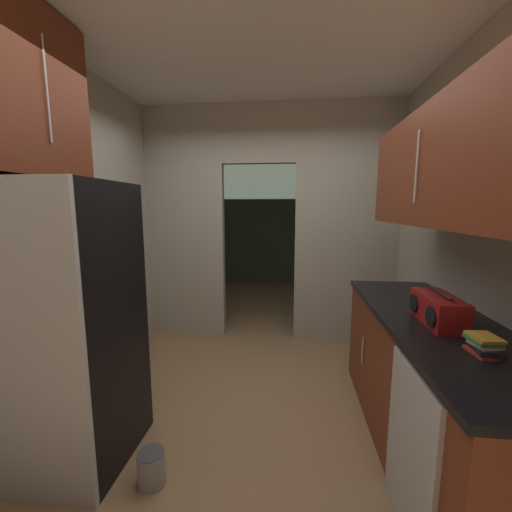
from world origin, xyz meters
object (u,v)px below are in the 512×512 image
boombox (438,310)px  book_stack (484,345)px  paint_can (151,468)px  refrigerator (63,327)px  dishwasher (409,456)px

boombox → book_stack: size_ratio=2.48×
book_stack → paint_can: (-1.70, 0.05, -0.87)m
refrigerator → book_stack: (2.30, -0.21, 0.09)m
boombox → paint_can: boombox is taller
dishwasher → book_stack: 0.63m
refrigerator → dishwasher: (1.97, -0.30, -0.45)m
dishwasher → book_stack: size_ratio=5.11×
boombox → paint_can: (-1.66, -0.35, -0.91)m
paint_can → book_stack: bearing=-1.8°
refrigerator → book_stack: refrigerator is taller
boombox → dishwasher: bearing=-120.8°
paint_can → boombox: bearing=11.8°
dishwasher → boombox: 0.81m
refrigerator → dishwasher: refrigerator is taller
dishwasher → book_stack: (0.33, 0.09, 0.53)m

